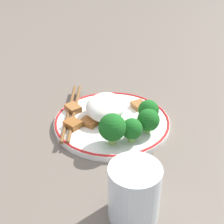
# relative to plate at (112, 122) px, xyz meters

# --- Properties ---
(ground_plane) EXTENTS (3.00, 3.00, 0.00)m
(ground_plane) POSITION_rel_plate_xyz_m (0.00, 0.00, -0.01)
(ground_plane) COLOR #665B51
(plate) EXTENTS (0.25, 0.25, 0.01)m
(plate) POSITION_rel_plate_xyz_m (0.00, 0.00, 0.00)
(plate) COLOR white
(plate) RESTS_ON ground_plane
(rice_mound) EXTENTS (0.10, 0.08, 0.05)m
(rice_mound) POSITION_rel_plate_xyz_m (-0.02, -0.02, 0.03)
(rice_mound) COLOR white
(rice_mound) RESTS_ON plate
(broccoli_back_left) EXTENTS (0.05, 0.05, 0.06)m
(broccoli_back_left) POSITION_rel_plate_xyz_m (0.08, 0.01, 0.04)
(broccoli_back_left) COLOR #7FB756
(broccoli_back_left) RESTS_ON plate
(broccoli_back_center) EXTENTS (0.04, 0.04, 0.05)m
(broccoli_back_center) POSITION_rel_plate_xyz_m (0.07, 0.04, 0.03)
(broccoli_back_center) COLOR #7FB756
(broccoli_back_center) RESTS_ON plate
(broccoli_back_right) EXTENTS (0.04, 0.04, 0.05)m
(broccoli_back_right) POSITION_rel_plate_xyz_m (0.04, 0.08, 0.03)
(broccoli_back_right) COLOR #7FB756
(broccoli_back_right) RESTS_ON plate
(broccoli_mid_left) EXTENTS (0.04, 0.04, 0.05)m
(broccoli_mid_left) POSITION_rel_plate_xyz_m (-0.00, 0.08, 0.03)
(broccoli_mid_left) COLOR #7FB756
(broccoli_mid_left) RESTS_ON plate
(meat_near_front) EXTENTS (0.04, 0.04, 0.01)m
(meat_near_front) POSITION_rel_plate_xyz_m (0.03, -0.08, 0.01)
(meat_near_front) COLOR #995B28
(meat_near_front) RESTS_ON plate
(meat_near_left) EXTENTS (0.02, 0.03, 0.01)m
(meat_near_left) POSITION_rel_plate_xyz_m (-0.06, -0.04, 0.01)
(meat_near_left) COLOR brown
(meat_near_left) RESTS_ON plate
(meat_near_right) EXTENTS (0.04, 0.04, 0.01)m
(meat_near_right) POSITION_rel_plate_xyz_m (-0.06, 0.06, 0.01)
(meat_near_right) COLOR #9E6633
(meat_near_right) RESTS_ON plate
(meat_near_back) EXTENTS (0.04, 0.04, 0.01)m
(meat_near_back) POSITION_rel_plate_xyz_m (-0.06, 0.00, 0.01)
(meat_near_back) COLOR brown
(meat_near_back) RESTS_ON plate
(meat_on_rice_edge) EXTENTS (0.04, 0.04, 0.01)m
(meat_on_rice_edge) POSITION_rel_plate_xyz_m (-0.03, -0.09, 0.01)
(meat_on_rice_edge) COLOR #9E6633
(meat_on_rice_edge) RESTS_ON plate
(meat_mid_left) EXTENTS (0.04, 0.04, 0.01)m
(meat_mid_left) POSITION_rel_plate_xyz_m (0.02, -0.05, 0.01)
(meat_mid_left) COLOR #995B28
(meat_mid_left) RESTS_ON plate
(meat_mid_right) EXTENTS (0.04, 0.04, 0.01)m
(meat_mid_right) POSITION_rel_plate_xyz_m (0.03, -0.00, 0.01)
(meat_mid_right) COLOR brown
(meat_mid_right) RESTS_ON plate
(chopsticks) EXTENTS (0.23, 0.04, 0.01)m
(chopsticks) POSITION_rel_plate_xyz_m (-0.02, -0.09, 0.01)
(chopsticks) COLOR brown
(chopsticks) RESTS_ON plate
(drinking_glass) EXTENTS (0.08, 0.08, 0.09)m
(drinking_glass) POSITION_rel_plate_xyz_m (0.23, 0.05, 0.04)
(drinking_glass) COLOR silver
(drinking_glass) RESTS_ON ground_plane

